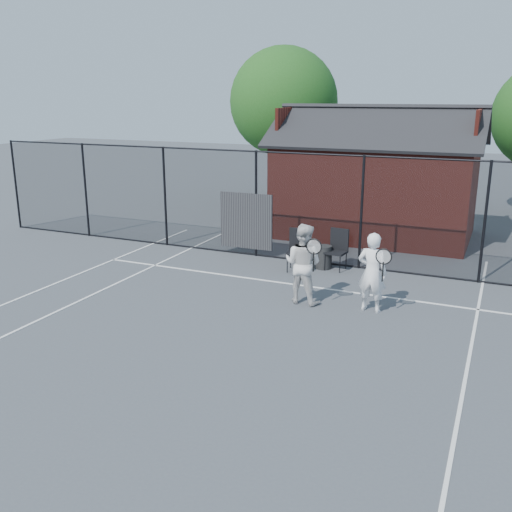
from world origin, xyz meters
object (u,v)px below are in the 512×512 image
at_px(clubhouse, 376,186).
at_px(waste_bin, 323,257).
at_px(player_front, 372,272).
at_px(chair_left, 336,250).
at_px(player_back, 303,263).
at_px(chair_right, 297,251).

relative_size(clubhouse, waste_bin, 10.49).
distance_m(player_front, chair_left, 3.02).
relative_size(chair_left, waste_bin, 1.70).
height_order(player_back, chair_right, player_back).
relative_size(player_front, waste_bin, 2.78).
relative_size(player_back, waste_bin, 2.88).
bearing_deg(player_front, waste_bin, 125.59).
bearing_deg(player_back, chair_left, 90.15).
distance_m(clubhouse, waste_bin, 4.60).
bearing_deg(chair_right, waste_bin, 33.19).
height_order(chair_left, waste_bin, chair_left).
xyz_separation_m(chair_left, chair_right, (-0.90, -0.50, 0.01)).
height_order(chair_left, chair_right, chair_right).
relative_size(chair_left, chair_right, 0.98).
bearing_deg(player_back, clubhouse, 89.82).
height_order(player_front, player_back, player_back).
bearing_deg(waste_bin, chair_left, 0.00).
bearing_deg(player_front, chair_left, 120.41).
xyz_separation_m(clubhouse, waste_bin, (-0.36, -4.40, -1.30)).
height_order(player_front, waste_bin, player_front).
xyz_separation_m(player_front, chair_left, (-1.52, 2.59, -0.34)).
distance_m(player_front, player_back, 1.52).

